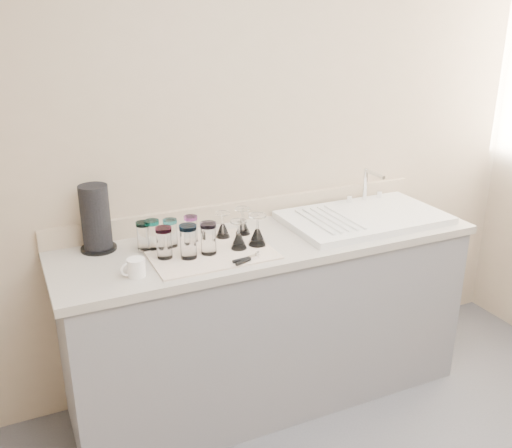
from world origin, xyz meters
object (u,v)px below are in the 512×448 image
tumbler_cyan (170,233)px  tumbler_extra (144,235)px  sink_unit (364,217)px  can_opener (247,259)px  goblet_back_right (243,225)px  goblet_front_left (239,239)px  goblet_front_right (257,235)px  tumbler_purple (191,229)px  white_mug (136,268)px  tumbler_magenta (164,242)px  tumbler_lavender (208,238)px  goblet_back_left (223,229)px  paper_towel_roll (96,219)px  tumbler_blue (188,241)px

tumbler_cyan → tumbler_extra: size_ratio=0.99×
sink_unit → can_opener: size_ratio=6.24×
goblet_back_right → goblet_front_left: bearing=-119.3°
goblet_front_right → goblet_back_right: bearing=91.7°
tumbler_purple → white_mug: bearing=-142.9°
sink_unit → goblet_back_right: (-0.66, 0.08, 0.03)m
tumbler_magenta → tumbler_lavender: bearing=-11.1°
tumbler_magenta → tumbler_extra: 0.14m
goblet_back_left → paper_towel_roll: (-0.57, 0.11, 0.10)m
goblet_front_left → can_opener: (-0.02, -0.14, -0.04)m
goblet_front_right → can_opener: bearing=-128.8°
tumbler_magenta → goblet_back_left: 0.35m
tumbler_extra → goblet_back_left: bearing=-1.5°
tumbler_blue → goblet_front_left: (0.24, 0.00, -0.03)m
goblet_back_left → goblet_front_right: bearing=-55.6°
goblet_back_right → white_mug: goblet_back_right is taller
tumbler_lavender → white_mug: 0.36m
goblet_back_right → goblet_front_right: goblet_front_right is taller
tumbler_cyan → tumbler_extra: (-0.12, 0.02, 0.00)m
tumbler_magenta → tumbler_blue: 0.11m
tumbler_blue → goblet_front_left: tumbler_blue is taller
tumbler_lavender → goblet_front_right: 0.24m
tumbler_magenta → goblet_front_right: size_ratio=0.96×
tumbler_purple → tumbler_cyan: bearing=-172.7°
tumbler_magenta → goblet_back_left: size_ratio=1.15×
goblet_back_left → goblet_front_left: (0.01, -0.16, 0.00)m
tumbler_extra → can_opener: 0.49m
tumbler_purple → goblet_front_right: (0.26, -0.17, -0.01)m
goblet_back_left → tumbler_extra: bearing=178.5°
goblet_front_left → goblet_front_right: size_ratio=0.91×
tumbler_magenta → tumbler_extra: size_ratio=1.08×
can_opener → paper_towel_roll: paper_towel_roll is taller
tumbler_purple → tumbler_lavender: size_ratio=0.87×
tumbler_blue → tumbler_extra: tumbler_blue is taller
tumbler_purple → goblet_front_right: bearing=-32.3°
tumbler_extra → can_opener: bearing=-40.6°
can_opener → paper_towel_roll: (-0.56, 0.42, 0.13)m
sink_unit → goblet_front_left: bearing=-173.5°
tumbler_blue → tumbler_extra: bearing=131.3°
paper_towel_roll → sink_unit: bearing=-8.1°
goblet_front_left → can_opener: size_ratio=1.02×
goblet_back_left → goblet_front_left: 0.16m
tumbler_blue → goblet_front_right: bearing=0.9°
tumbler_lavender → can_opener: bearing=-50.8°
tumbler_extra → tumbler_cyan: bearing=-7.3°
goblet_back_right → goblet_front_left: size_ratio=0.97×
tumbler_cyan → tumbler_purple: bearing=7.3°
goblet_back_left → paper_towel_roll: size_ratio=0.40×
sink_unit → tumbler_cyan: 1.02m
tumbler_lavender → goblet_back_left: (0.13, 0.16, -0.03)m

